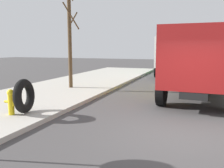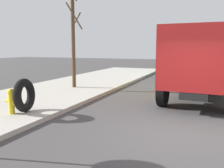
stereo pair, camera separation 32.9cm
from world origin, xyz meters
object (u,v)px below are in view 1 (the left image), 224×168
(loose_tire, at_px, (24,96))
(bare_tree, at_px, (70,36))
(dump_truck_yellow, at_px, (200,62))
(dump_truck_green, at_px, (179,55))
(fire_hydrant, at_px, (11,101))

(loose_tire, relative_size, bare_tree, 0.21)
(dump_truck_yellow, relative_size, dump_truck_green, 1.00)
(dump_truck_green, height_order, bare_tree, bare_tree)
(dump_truck_yellow, height_order, bare_tree, bare_tree)
(loose_tire, relative_size, dump_truck_yellow, 0.16)
(dump_truck_yellow, bearing_deg, loose_tire, 134.83)
(loose_tire, bearing_deg, bare_tree, 12.59)
(fire_hydrant, distance_m, dump_truck_yellow, 7.87)
(fire_hydrant, relative_size, dump_truck_yellow, 0.11)
(loose_tire, distance_m, dump_truck_yellow, 7.45)
(fire_hydrant, bearing_deg, dump_truck_green, -14.72)
(loose_tire, distance_m, bare_tree, 5.61)
(dump_truck_green, bearing_deg, dump_truck_yellow, -169.32)
(fire_hydrant, relative_size, loose_tire, 0.74)
(fire_hydrant, bearing_deg, loose_tire, -37.67)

